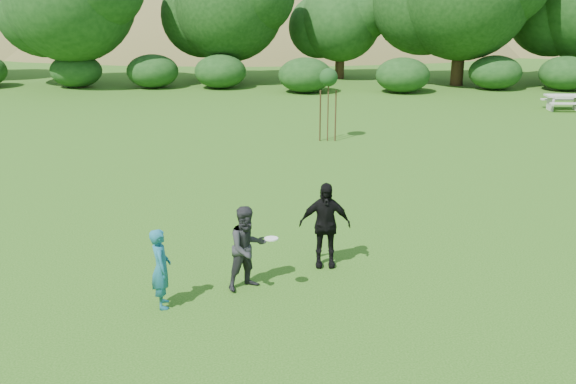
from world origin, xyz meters
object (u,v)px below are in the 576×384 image
(sapling, at_px, (329,79))
(player_teal, at_px, (161,268))
(picnic_table, at_px, (564,100))
(player_black, at_px, (325,225))
(player_grey, at_px, (247,248))

(sapling, bearing_deg, player_teal, -105.24)
(player_teal, relative_size, picnic_table, 0.87)
(picnic_table, bearing_deg, sapling, -150.66)
(player_black, height_order, sapling, sapling)
(player_teal, bearing_deg, player_black, -74.13)
(player_teal, height_order, sapling, sapling)
(player_black, distance_m, picnic_table, 22.33)
(player_black, bearing_deg, player_teal, -149.99)
(player_grey, xyz_separation_m, sapling, (2.18, 12.96, 1.55))
(player_teal, height_order, picnic_table, player_teal)
(picnic_table, bearing_deg, player_grey, -125.60)
(player_grey, bearing_deg, picnic_table, 20.07)
(player_grey, bearing_deg, player_teal, 172.67)
(player_teal, distance_m, sapling, 14.36)
(player_grey, distance_m, sapling, 13.24)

